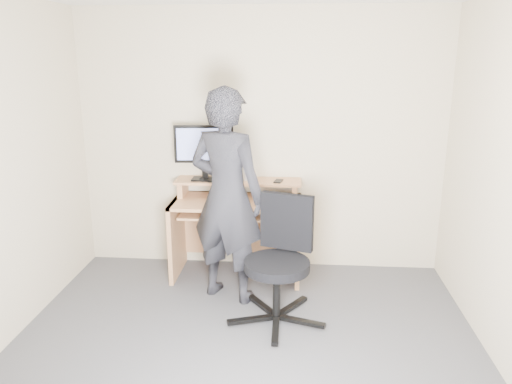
# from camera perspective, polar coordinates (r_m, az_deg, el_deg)

# --- Properties ---
(ground) EXTENTS (3.50, 3.50, 0.00)m
(ground) POSITION_cam_1_polar(r_m,az_deg,el_deg) (3.65, -1.67, -19.15)
(ground) COLOR #515156
(ground) RESTS_ON ground
(back_wall) EXTENTS (3.50, 0.02, 2.50)m
(back_wall) POSITION_cam_1_polar(r_m,az_deg,el_deg) (4.81, 0.50, 5.71)
(back_wall) COLOR #C2B69A
(back_wall) RESTS_ON ground
(desk) EXTENTS (1.20, 0.60, 0.91)m
(desk) POSITION_cam_1_polar(r_m,az_deg,el_deg) (4.79, -2.10, -3.02)
(desk) COLOR tan
(desk) RESTS_ON ground
(monitor) EXTENTS (0.55, 0.15, 0.52)m
(monitor) POSITION_cam_1_polar(r_m,az_deg,el_deg) (4.71, -5.97, 5.08)
(monitor) COLOR black
(monitor) RESTS_ON desk
(external_drive) EXTENTS (0.10, 0.14, 0.20)m
(external_drive) POSITION_cam_1_polar(r_m,az_deg,el_deg) (4.77, -2.47, 2.66)
(external_drive) COLOR black
(external_drive) RESTS_ON desk
(travel_mug) EXTENTS (0.11, 0.11, 0.19)m
(travel_mug) POSITION_cam_1_polar(r_m,az_deg,el_deg) (4.74, -1.18, 2.50)
(travel_mug) COLOR silver
(travel_mug) RESTS_ON desk
(smartphone) EXTENTS (0.09, 0.14, 0.01)m
(smartphone) POSITION_cam_1_polar(r_m,az_deg,el_deg) (4.70, 2.57, 1.26)
(smartphone) COLOR black
(smartphone) RESTS_ON desk
(charger) EXTENTS (0.06, 0.05, 0.03)m
(charger) POSITION_cam_1_polar(r_m,az_deg,el_deg) (4.72, -6.14, 1.41)
(charger) COLOR black
(charger) RESTS_ON desk
(headphones) EXTENTS (0.18, 0.18, 0.06)m
(headphones) POSITION_cam_1_polar(r_m,az_deg,el_deg) (4.84, -3.15, 1.74)
(headphones) COLOR silver
(headphones) RESTS_ON desk
(keyboard) EXTENTS (0.46, 0.18, 0.03)m
(keyboard) POSITION_cam_1_polar(r_m,az_deg,el_deg) (4.60, -2.75, -2.29)
(keyboard) COLOR black
(keyboard) RESTS_ON desk
(mouse) EXTENTS (0.11, 0.08, 0.04)m
(mouse) POSITION_cam_1_polar(r_m,az_deg,el_deg) (4.53, 1.21, -1.20)
(mouse) COLOR black
(mouse) RESTS_ON desk
(office_chair) EXTENTS (0.78, 0.75, 0.98)m
(office_chair) POSITION_cam_1_polar(r_m,az_deg,el_deg) (3.97, 2.80, -7.29)
(office_chair) COLOR black
(office_chair) RESTS_ON ground
(person) EXTENTS (0.78, 0.65, 1.83)m
(person) POSITION_cam_1_polar(r_m,az_deg,el_deg) (4.19, -3.35, -0.50)
(person) COLOR black
(person) RESTS_ON ground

